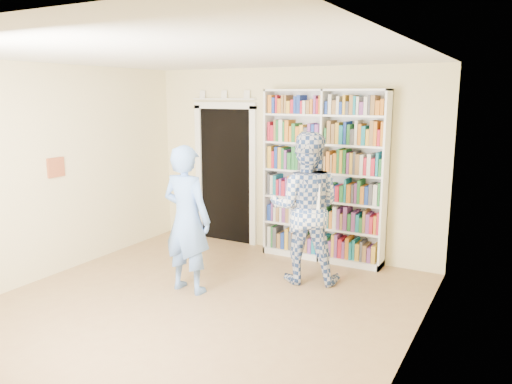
% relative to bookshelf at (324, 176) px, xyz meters
% --- Properties ---
extents(floor, '(5.00, 5.00, 0.00)m').
position_rel_bookshelf_xyz_m(floor, '(-0.60, -2.34, -1.21)').
color(floor, '#946C47').
rests_on(floor, ground).
extents(ceiling, '(5.00, 5.00, 0.00)m').
position_rel_bookshelf_xyz_m(ceiling, '(-0.60, -2.34, 1.49)').
color(ceiling, white).
rests_on(ceiling, wall_back).
extents(wall_back, '(4.50, 0.00, 4.50)m').
position_rel_bookshelf_xyz_m(wall_back, '(-0.60, 0.16, 0.14)').
color(wall_back, beige).
rests_on(wall_back, floor).
extents(wall_left, '(0.00, 5.00, 5.00)m').
position_rel_bookshelf_xyz_m(wall_left, '(-2.85, -2.34, 0.14)').
color(wall_left, beige).
rests_on(wall_left, floor).
extents(wall_right, '(0.00, 5.00, 5.00)m').
position_rel_bookshelf_xyz_m(wall_right, '(1.65, -2.34, 0.14)').
color(wall_right, beige).
rests_on(wall_right, floor).
extents(bookshelf, '(1.74, 0.33, 2.39)m').
position_rel_bookshelf_xyz_m(bookshelf, '(0.00, 0.00, 0.00)').
color(bookshelf, white).
rests_on(bookshelf, floor).
extents(doorway, '(1.10, 0.08, 2.43)m').
position_rel_bookshelf_xyz_m(doorway, '(-1.70, 0.13, -0.03)').
color(doorway, black).
rests_on(doorway, floor).
extents(wall_art, '(0.03, 0.25, 0.25)m').
position_rel_bookshelf_xyz_m(wall_art, '(-2.83, -2.14, 0.19)').
color(wall_art, maroon).
rests_on(wall_art, wall_left).
extents(man_blue, '(0.66, 0.45, 1.75)m').
position_rel_bookshelf_xyz_m(man_blue, '(-0.98, -1.87, -0.33)').
color(man_blue, '#6591E0').
rests_on(man_blue, floor).
extents(man_plaid, '(1.09, 0.97, 1.88)m').
position_rel_bookshelf_xyz_m(man_plaid, '(0.11, -0.90, -0.27)').
color(man_plaid, '#2E4C8E').
rests_on(man_plaid, floor).
extents(paper_sheet, '(0.23, 0.01, 0.33)m').
position_rel_bookshelf_xyz_m(paper_sheet, '(0.25, -1.06, -0.09)').
color(paper_sheet, white).
rests_on(paper_sheet, man_plaid).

